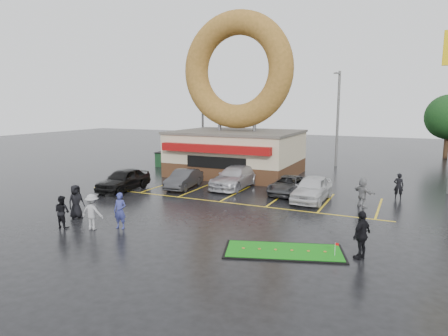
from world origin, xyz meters
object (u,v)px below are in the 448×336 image
at_px(donut_shop, 237,122).
at_px(car_white, 312,189).
at_px(streetlight_mid, 338,116).
at_px(car_grey, 288,185).
at_px(car_dgrey, 184,179).
at_px(person_cameraman, 362,235).
at_px(car_silver, 235,177).
at_px(dumpster, 166,160).
at_px(car_black, 124,180).
at_px(streetlight_left, 202,115).
at_px(person_blue, 120,211).
at_px(putting_green, 284,251).

height_order(donut_shop, car_white, donut_shop).
distance_m(streetlight_mid, car_grey, 14.20).
height_order(donut_shop, car_dgrey, donut_shop).
bearing_deg(car_grey, person_cameraman, -58.66).
bearing_deg(car_white, car_silver, 166.22).
relative_size(car_grey, person_cameraman, 2.23).
bearing_deg(dumpster, streetlight_mid, 19.26).
xyz_separation_m(car_black, dumpster, (-3.35, 10.44, -0.12)).
distance_m(streetlight_mid, person_cameraman, 24.23).
bearing_deg(car_dgrey, streetlight_left, 107.11).
xyz_separation_m(car_grey, person_blue, (-5.22, -10.77, 0.28)).
relative_size(car_white, dumpster, 2.53).
height_order(car_grey, dumpster, dumpster).
xyz_separation_m(streetlight_left, car_black, (2.58, -16.42, -4.01)).
xyz_separation_m(car_black, car_grey, (10.61, 3.88, -0.18)).
relative_size(streetlight_left, person_cameraman, 4.73).
bearing_deg(putting_green, streetlight_left, 124.86).
height_order(car_black, car_dgrey, car_black).
bearing_deg(dumpster, car_dgrey, -55.92).
xyz_separation_m(streetlight_left, car_white, (15.09, -13.86, -4.01)).
bearing_deg(streetlight_mid, car_silver, -110.13).
height_order(donut_shop, person_cameraman, donut_shop).
distance_m(streetlight_left, person_blue, 24.95).
bearing_deg(car_white, person_blue, -124.89).
relative_size(car_black, dumpster, 2.51).
distance_m(car_dgrey, dumpster, 10.45).
distance_m(car_dgrey, car_silver, 3.68).
relative_size(streetlight_left, person_blue, 5.16).
bearing_deg(streetlight_mid, person_cameraman, -78.10).
xyz_separation_m(donut_shop, streetlight_left, (-7.00, 6.95, 0.32)).
relative_size(streetlight_mid, car_dgrey, 2.24).
bearing_deg(donut_shop, car_grey, -42.09).
bearing_deg(donut_shop, streetlight_left, 135.22).
xyz_separation_m(streetlight_mid, car_black, (-11.42, -17.42, -4.01)).
bearing_deg(person_cameraman, person_blue, -62.05).
xyz_separation_m(car_silver, putting_green, (6.86, -10.83, -0.72)).
height_order(streetlight_left, person_blue, streetlight_left).
bearing_deg(car_grey, streetlight_left, 137.61).
height_order(person_blue, person_cameraman, person_cameraman).
height_order(streetlight_left, dumpster, streetlight_left).
height_order(donut_shop, car_black, donut_shop).
distance_m(streetlight_mid, car_black, 21.21).
bearing_deg(person_cameraman, streetlight_mid, -144.82).
relative_size(streetlight_mid, car_black, 2.00).
xyz_separation_m(car_silver, car_white, (5.92, -1.68, 0.02)).
bearing_deg(car_silver, car_dgrey, -148.19).
distance_m(car_black, car_white, 12.77).
bearing_deg(car_grey, car_dgrey, -167.70).
bearing_deg(car_silver, donut_shop, 115.26).
height_order(donut_shop, streetlight_left, donut_shop).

